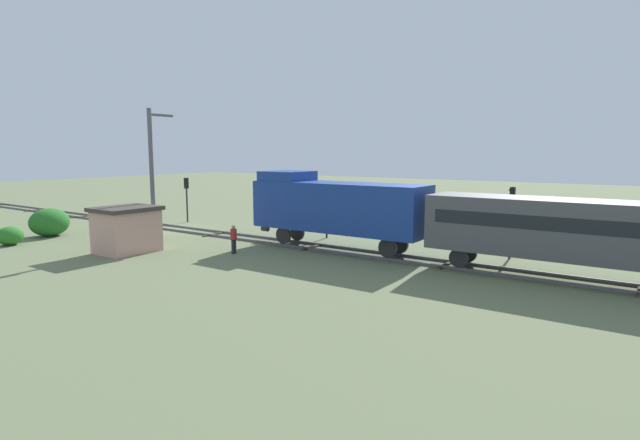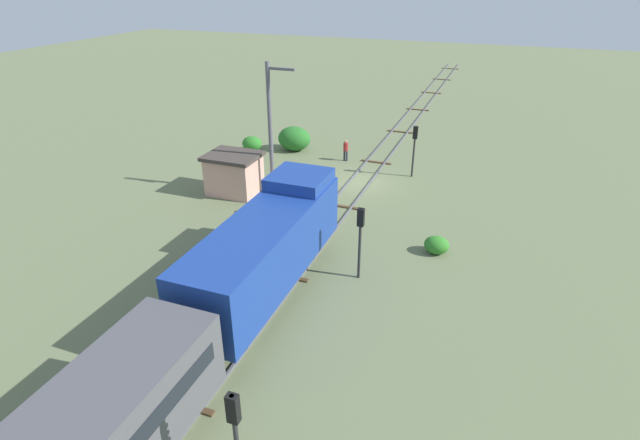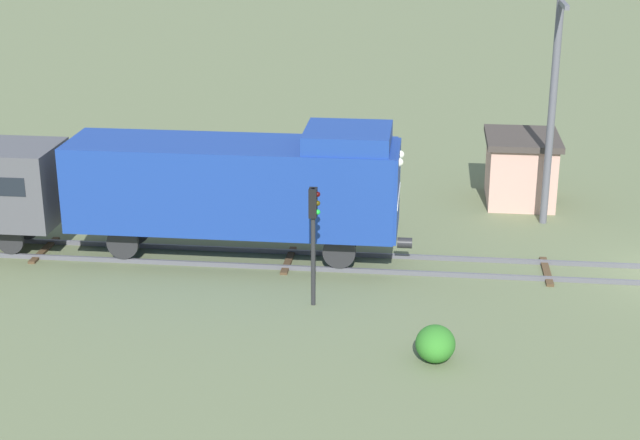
# 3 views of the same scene
# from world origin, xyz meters

# --- Properties ---
(ground_plane) EXTENTS (156.77, 156.77, 0.00)m
(ground_plane) POSITION_xyz_m (0.00, 0.00, 0.00)
(ground_plane) COLOR #66704C
(railway_track) EXTENTS (2.40, 104.51, 0.16)m
(railway_track) POSITION_xyz_m (0.00, 0.00, 0.07)
(railway_track) COLOR #595960
(railway_track) RESTS_ON ground
(locomotive) EXTENTS (2.90, 11.60, 4.60)m
(locomotive) POSITION_xyz_m (0.00, 14.72, 2.77)
(locomotive) COLOR navy
(locomotive) RESTS_ON railway_track
(traffic_signal_near) EXTENTS (0.32, 0.34, 3.78)m
(traffic_signal_near) POSITION_xyz_m (-3.20, -2.47, 2.65)
(traffic_signal_near) COLOR #262628
(traffic_signal_near) RESTS_ON ground
(traffic_signal_mid) EXTENTS (0.32, 0.34, 3.78)m
(traffic_signal_mid) POSITION_xyz_m (-3.40, 11.79, 2.64)
(traffic_signal_mid) COLOR #262628
(traffic_signal_mid) RESTS_ON ground
(traffic_signal_far) EXTENTS (0.32, 0.34, 4.06)m
(traffic_signal_far) POSITION_xyz_m (-3.60, 24.08, 2.83)
(traffic_signal_far) COLOR #262628
(traffic_signal_far) RESTS_ON ground
(worker_near_track) EXTENTS (0.38, 0.38, 1.70)m
(worker_near_track) POSITION_xyz_m (2.40, -3.92, 1.00)
(worker_near_track) COLOR #262B38
(worker_near_track) RESTS_ON ground
(worker_by_signal) EXTENTS (0.38, 0.38, 1.70)m
(worker_by_signal) POSITION_xyz_m (4.20, 10.30, 1.00)
(worker_by_signal) COLOR #262B38
(worker_by_signal) RESTS_ON ground
(catenary_mast) EXTENTS (1.94, 0.28, 8.71)m
(catenary_mast) POSITION_xyz_m (4.94, 3.97, 4.61)
(catenary_mast) COLOR #595960
(catenary_mast) RESTS_ON ground
(relay_hut) EXTENTS (3.50, 2.90, 2.74)m
(relay_hut) POSITION_xyz_m (7.50, 4.70, 1.39)
(relay_hut) COLOR #D19E8C
(relay_hut) RESTS_ON ground
(bush_near) EXTENTS (2.76, 2.26, 2.01)m
(bush_near) POSITION_xyz_m (7.23, -4.87, 1.00)
(bush_near) COLOR #276C26
(bush_near) RESTS_ON ground
(bush_mid) EXTENTS (1.69, 1.38, 1.23)m
(bush_mid) POSITION_xyz_m (10.49, -3.50, 0.61)
(bush_mid) COLOR #2B7726
(bush_mid) RESTS_ON ground
(bush_far) EXTENTS (1.34, 1.10, 0.97)m
(bush_far) POSITION_xyz_m (-6.62, 8.06, 0.49)
(bush_far) COLOR #307B26
(bush_far) RESTS_ON ground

